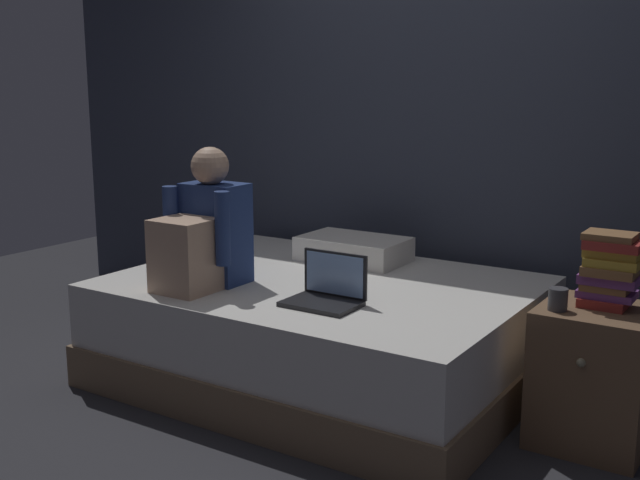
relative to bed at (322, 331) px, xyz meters
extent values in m
plane|color=#2D2D33|center=(0.20, -0.30, -0.25)|extent=(8.00, 8.00, 0.00)
cube|color=#383D4C|center=(0.20, 0.90, 1.10)|extent=(5.60, 0.10, 2.70)
cube|color=#7A6047|center=(0.00, 0.00, -0.15)|extent=(2.00, 1.50, 0.20)
cube|color=silver|center=(0.00, 0.00, 0.11)|extent=(1.96, 1.46, 0.31)
cube|color=brown|center=(1.30, 0.03, 0.04)|extent=(0.44, 0.44, 0.58)
sphere|color=gray|center=(1.30, -0.19, 0.16)|extent=(0.04, 0.04, 0.04)
cube|color=navy|center=(-0.42, -0.29, 0.50)|extent=(0.30, 0.20, 0.48)
sphere|color=tan|center=(-0.42, -0.32, 0.82)|extent=(0.18, 0.18, 0.18)
cube|color=tan|center=(-0.42, -0.51, 0.43)|extent=(0.26, 0.24, 0.34)
cylinder|color=navy|center=(-0.58, -0.43, 0.56)|extent=(0.07, 0.07, 0.34)
cylinder|color=navy|center=(-0.26, -0.43, 0.56)|extent=(0.07, 0.07, 0.34)
cube|color=black|center=(0.24, -0.37, 0.27)|extent=(0.32, 0.22, 0.02)
cube|color=black|center=(0.24, -0.26, 0.38)|extent=(0.32, 0.01, 0.20)
cube|color=#8CB2EA|center=(0.24, -0.27, 0.38)|extent=(0.29, 0.00, 0.18)
cube|color=silver|center=(-0.09, 0.45, 0.32)|extent=(0.56, 0.36, 0.13)
cube|color=#9E2D28|center=(1.31, 0.06, 0.34)|extent=(0.18, 0.16, 0.04)
cube|color=#703D84|center=(1.32, 0.08, 0.37)|extent=(0.22, 0.15, 0.03)
cube|color=brown|center=(1.31, 0.07, 0.40)|extent=(0.18, 0.15, 0.03)
cube|color=#703D84|center=(1.32, 0.06, 0.44)|extent=(0.22, 0.13, 0.04)
cube|color=brown|center=(1.33, 0.05, 0.47)|extent=(0.20, 0.14, 0.04)
cube|color=gold|center=(1.33, 0.06, 0.51)|extent=(0.20, 0.15, 0.04)
cube|color=gold|center=(1.33, 0.07, 0.55)|extent=(0.21, 0.14, 0.03)
cube|color=#9E2D28|center=(1.33, 0.06, 0.58)|extent=(0.21, 0.15, 0.04)
cube|color=brown|center=(1.32, 0.07, 0.61)|extent=(0.19, 0.16, 0.03)
cylinder|color=#3D3D42|center=(1.17, -0.09, 0.37)|extent=(0.08, 0.08, 0.09)
camera|label=1|loc=(1.98, -3.08, 1.21)|focal=43.44mm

